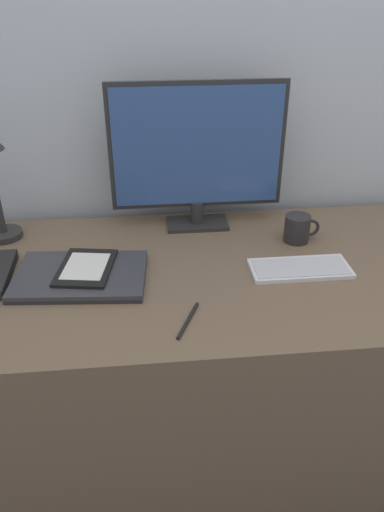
{
  "coord_description": "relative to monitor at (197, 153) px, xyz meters",
  "views": [
    {
      "loc": [
        -0.21,
        -1.05,
        1.44
      ],
      "look_at": [
        -0.09,
        0.1,
        0.77
      ],
      "focal_mm": 35.0,
      "sensor_mm": 36.0,
      "label": 1
    }
  ],
  "objects": [
    {
      "name": "laptop",
      "position": [
        -0.35,
        -0.3,
        -0.23
      ],
      "size": [
        0.37,
        0.26,
        0.02
      ],
      "color": "#232328",
      "rests_on": "desk"
    },
    {
      "name": "desk",
      "position": [
        0.04,
        -0.28,
        -0.6
      ],
      "size": [
        1.58,
        0.74,
        0.71
      ],
      "color": "brown",
      "rests_on": "ground_plane"
    },
    {
      "name": "wall_back",
      "position": [
        0.04,
        0.16,
        0.25
      ],
      "size": [
        3.6,
        0.05,
        2.4
      ],
      "color": "#B2BCC6",
      "rests_on": "ground_plane"
    },
    {
      "name": "ereader",
      "position": [
        -0.34,
        -0.28,
        -0.22
      ],
      "size": [
        0.17,
        0.22,
        0.01
      ],
      "color": "black",
      "rests_on": "laptop"
    },
    {
      "name": "pen",
      "position": [
        -0.08,
        -0.52,
        -0.24
      ],
      "size": [
        0.07,
        0.13,
        0.01
      ],
      "color": "black",
      "rests_on": "desk"
    },
    {
      "name": "ground_plane",
      "position": [
        0.04,
        -0.41,
        -0.95
      ],
      "size": [
        10.0,
        10.0,
        0.0
      ],
      "primitive_type": "plane",
      "color": "#38383D"
    },
    {
      "name": "keyboard",
      "position": [
        0.25,
        -0.32,
        -0.24
      ],
      "size": [
        0.28,
        0.12,
        0.01
      ],
      "color": "silver",
      "rests_on": "desk"
    },
    {
      "name": "coffee_mug",
      "position": [
        0.29,
        -0.14,
        -0.2
      ],
      "size": [
        0.11,
        0.08,
        0.08
      ],
      "color": "black",
      "rests_on": "desk"
    },
    {
      "name": "monitor",
      "position": [
        0.0,
        0.0,
        0.0
      ],
      "size": [
        0.54,
        0.11,
        0.46
      ],
      "color": "#262626",
      "rests_on": "desk"
    }
  ]
}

